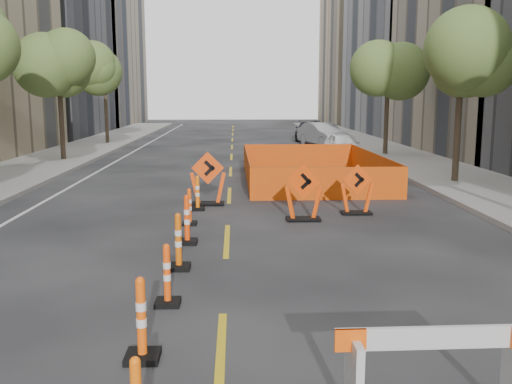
{
  "coord_description": "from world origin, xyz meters",
  "views": [
    {
      "loc": [
        0.2,
        -8.77,
        3.3
      ],
      "look_at": [
        0.68,
        4.15,
        1.1
      ],
      "focal_mm": 40.0,
      "sensor_mm": 36.0,
      "label": 1
    }
  ],
  "objects_px": {
    "chevron_sign_right": "(357,189)",
    "parked_car_far": "(309,131)",
    "chevron_sign_center": "(304,192)",
    "parked_car_mid": "(323,134)",
    "channelizer_7": "(197,193)",
    "channelizer_6": "(189,207)",
    "channelizer_4": "(178,241)",
    "channelizer_5": "(187,219)",
    "barricade_board": "(436,376)",
    "channelizer_3": "(167,275)",
    "chevron_sign_left": "(208,178)",
    "channelizer_2": "(141,319)",
    "parked_car_near": "(343,145)"
  },
  "relations": [
    {
      "from": "channelizer_5",
      "to": "parked_car_mid",
      "type": "bearing_deg",
      "value": 74.56
    },
    {
      "from": "channelizer_6",
      "to": "chevron_sign_center",
      "type": "xyz_separation_m",
      "value": [
        2.99,
        0.39,
        0.29
      ]
    },
    {
      "from": "channelizer_2",
      "to": "parked_car_far",
      "type": "distance_m",
      "value": 36.33
    },
    {
      "from": "parked_car_mid",
      "to": "channelizer_5",
      "type": "bearing_deg",
      "value": -123.86
    },
    {
      "from": "channelizer_2",
      "to": "channelizer_5",
      "type": "height_order",
      "value": "channelizer_5"
    },
    {
      "from": "channelizer_7",
      "to": "channelizer_6",
      "type": "bearing_deg",
      "value": -92.55
    },
    {
      "from": "channelizer_4",
      "to": "parked_car_near",
      "type": "distance_m",
      "value": 20.75
    },
    {
      "from": "channelizer_2",
      "to": "channelizer_3",
      "type": "relative_size",
      "value": 1.08
    },
    {
      "from": "channelizer_3",
      "to": "chevron_sign_right",
      "type": "height_order",
      "value": "chevron_sign_right"
    },
    {
      "from": "parked_car_mid",
      "to": "chevron_sign_center",
      "type": "bearing_deg",
      "value": -118.37
    },
    {
      "from": "channelizer_7",
      "to": "chevron_sign_left",
      "type": "relative_size",
      "value": 0.62
    },
    {
      "from": "barricade_board",
      "to": "channelizer_4",
      "type": "bearing_deg",
      "value": 118.81
    },
    {
      "from": "channelizer_4",
      "to": "channelizer_6",
      "type": "xyz_separation_m",
      "value": [
        -0.09,
        3.81,
        -0.08
      ]
    },
    {
      "from": "parked_car_near",
      "to": "chevron_sign_right",
      "type": "bearing_deg",
      "value": -101.39
    },
    {
      "from": "channelizer_4",
      "to": "parked_car_far",
      "type": "distance_m",
      "value": 32.58
    },
    {
      "from": "channelizer_3",
      "to": "parked_car_near",
      "type": "distance_m",
      "value": 22.55
    },
    {
      "from": "channelizer_6",
      "to": "parked_car_far",
      "type": "bearing_deg",
      "value": 76.63
    },
    {
      "from": "channelizer_3",
      "to": "chevron_sign_right",
      "type": "relative_size",
      "value": 0.71
    },
    {
      "from": "chevron_sign_center",
      "to": "parked_car_far",
      "type": "height_order",
      "value": "chevron_sign_center"
    },
    {
      "from": "channelizer_6",
      "to": "chevron_sign_right",
      "type": "height_order",
      "value": "chevron_sign_right"
    },
    {
      "from": "chevron_sign_center",
      "to": "parked_car_mid",
      "type": "bearing_deg",
      "value": 103.48
    },
    {
      "from": "channelizer_4",
      "to": "barricade_board",
      "type": "height_order",
      "value": "channelizer_4"
    },
    {
      "from": "channelizer_7",
      "to": "parked_car_mid",
      "type": "distance_m",
      "value": 22.01
    },
    {
      "from": "chevron_sign_left",
      "to": "parked_car_near",
      "type": "height_order",
      "value": "chevron_sign_left"
    },
    {
      "from": "chevron_sign_center",
      "to": "channelizer_5",
      "type": "bearing_deg",
      "value": -118.15
    },
    {
      "from": "channelizer_2",
      "to": "channelizer_4",
      "type": "bearing_deg",
      "value": 88.62
    },
    {
      "from": "channelizer_6",
      "to": "channelizer_4",
      "type": "bearing_deg",
      "value": -88.65
    },
    {
      "from": "channelizer_6",
      "to": "chevron_sign_left",
      "type": "relative_size",
      "value": 0.58
    },
    {
      "from": "channelizer_2",
      "to": "channelizer_6",
      "type": "bearing_deg",
      "value": 89.98
    },
    {
      "from": "chevron_sign_right",
      "to": "parked_car_far",
      "type": "relative_size",
      "value": 0.3
    },
    {
      "from": "chevron_sign_center",
      "to": "channelizer_2",
      "type": "bearing_deg",
      "value": -87.08
    },
    {
      "from": "chevron_sign_right",
      "to": "channelizer_5",
      "type": "bearing_deg",
      "value": -156.24
    },
    {
      "from": "barricade_board",
      "to": "chevron_sign_right",
      "type": "bearing_deg",
      "value": 81.11
    },
    {
      "from": "channelizer_5",
      "to": "channelizer_6",
      "type": "relative_size",
      "value": 1.18
    },
    {
      "from": "channelizer_5",
      "to": "channelizer_7",
      "type": "relative_size",
      "value": 1.1
    },
    {
      "from": "channelizer_7",
      "to": "barricade_board",
      "type": "xyz_separation_m",
      "value": [
        3.1,
        -11.07,
        0.02
      ]
    },
    {
      "from": "chevron_sign_left",
      "to": "barricade_board",
      "type": "height_order",
      "value": "chevron_sign_left"
    },
    {
      "from": "channelizer_6",
      "to": "chevron_sign_center",
      "type": "height_order",
      "value": "chevron_sign_center"
    },
    {
      "from": "channelizer_5",
      "to": "chevron_sign_center",
      "type": "relative_size",
      "value": 0.73
    },
    {
      "from": "chevron_sign_center",
      "to": "barricade_board",
      "type": "xyz_separation_m",
      "value": [
        0.19,
        -9.56,
        -0.24
      ]
    },
    {
      "from": "channelizer_3",
      "to": "chevron_sign_left",
      "type": "bearing_deg",
      "value": 88.23
    },
    {
      "from": "chevron_sign_right",
      "to": "parked_car_mid",
      "type": "xyz_separation_m",
      "value": [
        2.35,
        21.65,
        0.05
      ]
    },
    {
      "from": "channelizer_4",
      "to": "chevron_sign_center",
      "type": "xyz_separation_m",
      "value": [
        2.9,
        4.2,
        0.21
      ]
    },
    {
      "from": "channelizer_7",
      "to": "chevron_sign_center",
      "type": "distance_m",
      "value": 3.29
    },
    {
      "from": "channelizer_3",
      "to": "chevron_sign_center",
      "type": "distance_m",
      "value": 6.76
    },
    {
      "from": "channelizer_4",
      "to": "channelizer_7",
      "type": "xyz_separation_m",
      "value": [
        -0.0,
        5.71,
        -0.04
      ]
    },
    {
      "from": "chevron_sign_left",
      "to": "parked_car_far",
      "type": "distance_m",
      "value": 26.19
    },
    {
      "from": "parked_car_near",
      "to": "channelizer_5",
      "type": "bearing_deg",
      "value": -113.36
    },
    {
      "from": "barricade_board",
      "to": "channelizer_3",
      "type": "bearing_deg",
      "value": 130.61
    },
    {
      "from": "channelizer_2",
      "to": "chevron_sign_right",
      "type": "bearing_deg",
      "value": 62.45
    }
  ]
}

